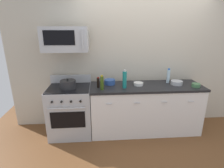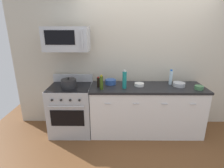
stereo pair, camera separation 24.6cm
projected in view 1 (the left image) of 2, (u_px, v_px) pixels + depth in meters
name	position (u px, v px, depth m)	size (l,w,h in m)	color
ground_plane	(144.00, 129.00, 3.50)	(6.17, 6.17, 0.00)	brown
back_wall	(142.00, 58.00, 3.47)	(5.14, 0.10, 2.70)	beige
counter_unit	(145.00, 108.00, 3.35)	(2.05, 0.66, 0.92)	white
range_oven	(71.00, 110.00, 3.25)	(0.76, 0.69, 1.07)	#B7BABF
microwave	(65.00, 39.00, 2.90)	(0.74, 0.44, 0.40)	#B7BABF
bottle_soy_sauce_dark	(98.00, 83.00, 3.08)	(0.05, 0.05, 0.19)	black
bottle_sparkling_teal	(125.00, 79.00, 3.05)	(0.07, 0.07, 0.33)	#197F7A
bottle_water_clear	(168.00, 76.00, 3.33)	(0.06, 0.06, 0.28)	silver
bottle_olive_oil	(102.00, 83.00, 2.97)	(0.06, 0.06, 0.25)	#385114
bowl_steel_prep	(177.00, 83.00, 3.25)	(0.21, 0.21, 0.07)	#B2B5BA
bowl_white_ceramic	(138.00, 84.00, 3.22)	(0.17, 0.17, 0.05)	white
bowl_blue_mixing	(110.00, 82.00, 3.27)	(0.20, 0.20, 0.09)	#2D519E
bowl_green_glaze	(196.00, 85.00, 3.13)	(0.15, 0.15, 0.06)	#477A4C
stockpot	(68.00, 84.00, 3.04)	(0.27, 0.27, 0.18)	#262628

